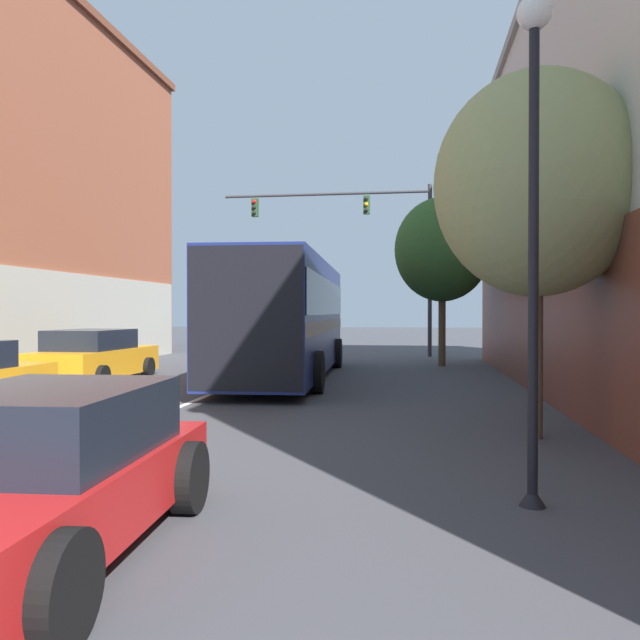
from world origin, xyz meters
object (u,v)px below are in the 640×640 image
object	(u,v)px
hatchback_foreground	(37,476)
street_tree_near	(537,184)
street_lamp	(534,200)
traffic_signal_gantry	(369,233)
parked_car_left_far	(244,339)
street_tree_far	(442,250)
parked_car_left_near	(94,357)
bus	(286,313)

from	to	relation	value
hatchback_foreground	street_tree_near	xyz separation A→B (m)	(4.75, 5.33, 3.21)
street_lamp	traffic_signal_gantry	bearing A→B (deg)	98.34
parked_car_left_far	street_lamp	size ratio (longest dim) A/B	0.83
hatchback_foreground	street_lamp	size ratio (longest dim) A/B	0.79
street_tree_far	street_lamp	bearing A→B (deg)	-89.46
parked_car_left_near	street_tree_far	world-z (taller)	street_tree_far
street_tree_far	parked_car_left_near	bearing A→B (deg)	-146.83
street_tree_near	street_tree_far	size ratio (longest dim) A/B	0.93
hatchback_foreground	street_lamp	world-z (taller)	street_lamp
bus	street_lamp	size ratio (longest dim) A/B	2.23
parked_car_left_far	traffic_signal_gantry	size ratio (longest dim) A/B	0.45
street_lamp	street_tree_near	xyz separation A→B (m)	(0.69, 3.47, 0.84)
hatchback_foreground	parked_car_left_far	distance (m)	26.31
parked_car_left_far	street_tree_near	world-z (taller)	street_tree_near
bus	street_tree_far	world-z (taller)	street_tree_far
parked_car_left_near	parked_car_left_far	bearing A→B (deg)	-1.37
parked_car_left_near	parked_car_left_far	size ratio (longest dim) A/B	1.08
hatchback_foreground	street_tree_far	bearing A→B (deg)	-15.52
traffic_signal_gantry	street_tree_far	bearing A→B (deg)	-58.74
parked_car_left_near	traffic_signal_gantry	bearing A→B (deg)	-31.34
parked_car_left_far	street_tree_far	distance (m)	12.68
hatchback_foreground	traffic_signal_gantry	size ratio (longest dim) A/B	0.43
hatchback_foreground	street_tree_near	size ratio (longest dim) A/B	0.71
hatchback_foreground	street_lamp	xyz separation A→B (m)	(4.06, 1.85, 2.37)
parked_car_left_near	street_tree_far	distance (m)	12.12
traffic_signal_gantry	street_tree_near	xyz separation A→B (m)	(3.76, -17.45, -1.55)
hatchback_foreground	parked_car_left_far	world-z (taller)	hatchback_foreground
street_tree_near	hatchback_foreground	bearing A→B (deg)	-131.69
bus	parked_car_left_far	xyz separation A→B (m)	(-4.71, 12.44, -1.28)
bus	traffic_signal_gantry	size ratio (longest dim) A/B	1.21
hatchback_foreground	street_tree_far	size ratio (longest dim) A/B	0.66
hatchback_foreground	parked_car_left_near	size ratio (longest dim) A/B	0.88
hatchback_foreground	street_tree_near	distance (m)	7.83
parked_car_left_near	traffic_signal_gantry	distance (m)	13.90
parked_car_left_near	traffic_signal_gantry	size ratio (longest dim) A/B	0.49
bus	street_tree_near	size ratio (longest dim) A/B	2.00
bus	parked_car_left_near	world-z (taller)	bus
hatchback_foreground	street_tree_far	world-z (taller)	street_tree_far
bus	parked_car_left_near	distance (m)	5.47
bus	street_lamp	distance (m)	12.47
traffic_signal_gantry	street_lamp	distance (m)	21.28
bus	traffic_signal_gantry	xyz separation A→B (m)	(1.75, 9.48, 3.51)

